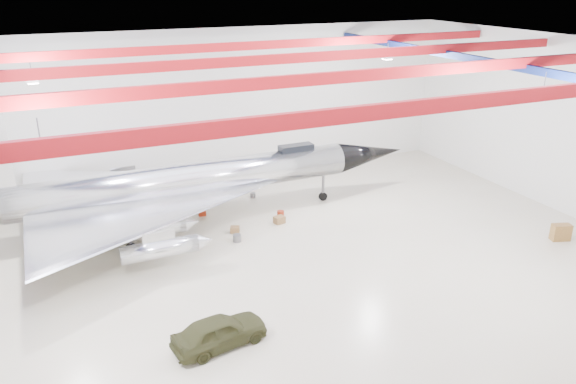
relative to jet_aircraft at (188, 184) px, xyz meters
name	(u,v)px	position (x,y,z in m)	size (l,w,h in m)	color
floor	(277,273)	(2.41, -7.96, -2.56)	(40.00, 40.00, 0.00)	#C0B399
wall_back	(193,109)	(2.41, 7.04, 2.94)	(40.00, 40.00, 0.00)	silver
wall_right	(574,129)	(22.41, -7.96, 2.94)	(30.00, 30.00, 0.00)	silver
ceiling	(275,56)	(2.41, -7.96, 8.44)	(40.00, 40.00, 0.00)	#0A0F38
ceiling_structure	(275,71)	(2.41, -7.96, 7.76)	(39.50, 29.50, 1.08)	maroon
jet_aircraft	(188,184)	(0.00, 0.00, 0.00)	(28.56, 16.34, 7.80)	silver
jeep	(219,331)	(-2.08, -12.54, -1.88)	(1.61, 3.99, 1.36)	#323319
desk	(561,232)	(18.95, -11.07, -2.07)	(1.07, 0.53, 0.98)	brown
toolbox_red	(202,213)	(1.00, 0.86, -2.40)	(0.47, 0.37, 0.33)	maroon
engine_drum	(237,238)	(1.79, -3.61, -2.34)	(0.48, 0.48, 0.43)	#59595B
parts_bin	(279,220)	(5.04, -2.23, -2.34)	(0.63, 0.50, 0.44)	olive
tool_chest	(281,214)	(5.48, -1.41, -2.36)	(0.45, 0.45, 0.40)	maroon
oil_barrel	(235,230)	(2.08, -2.40, -2.37)	(0.53, 0.42, 0.37)	olive
spares_box	(253,195)	(5.07, 2.47, -2.39)	(0.37, 0.37, 0.34)	#59595B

